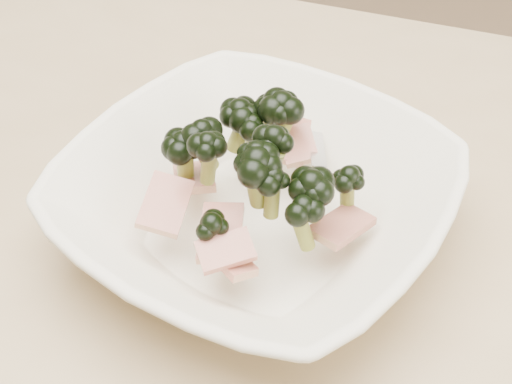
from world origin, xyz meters
TOP-DOWN VIEW (x-y plane):
  - dining_table at (0.00, 0.00)m, footprint 1.20×0.80m
  - broccoli_dish at (0.10, -0.01)m, footprint 0.38×0.38m

SIDE VIEW (x-z plane):
  - dining_table at x=0.00m, z-range 0.28..1.03m
  - broccoli_dish at x=0.10m, z-range 0.73..0.85m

